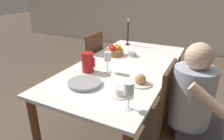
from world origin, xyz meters
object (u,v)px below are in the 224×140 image
Objects in this scene: serving_tray at (85,83)px; candlestick_tall at (128,34)px; wine_glass_water at (108,57)px; teacup_across at (132,54)px; bread_plate at (140,81)px; wine_glass_juice at (129,90)px; chair_person_side at (179,123)px; chair_opposite at (88,67)px; fruit_bowl at (115,51)px; red_pitcher at (88,62)px; teacup_near_person at (121,92)px; person_seated at (195,106)px.

candlestick_tall is at bearing 96.75° from serving_tray.
wine_glass_water is 1.31× the size of teacup_across.
bread_plate is 1.23m from candlestick_tall.
bread_plate reaches higher than teacup_across.
wine_glass_juice is 0.52× the size of candlestick_tall.
chair_person_side is 1.48m from chair_opposite.
bread_plate is (0.41, 0.22, 0.02)m from serving_tray.
wine_glass_juice reaches higher than fruit_bowl.
wine_glass_juice is at bearing -35.13° from red_pitcher.
teacup_across is 0.51m from candlestick_tall.
teacup_near_person is (-0.43, -0.20, 0.27)m from chair_person_side.
red_pitcher is at bearing 149.77° from teacup_near_person.
chair_person_side is 4.91× the size of bread_plate.
wine_glass_water reaches higher than bread_plate.
candlestick_tall is at bearing 91.35° from red_pitcher.
candlestick_tall is (0.38, 0.45, 0.40)m from chair_opposite.
teacup_across is (-0.27, 0.89, 0.00)m from teacup_near_person.
wine_glass_water is 0.99m from candlestick_tall.
person_seated is 5.52× the size of fruit_bowl.
fruit_bowl reaches higher than teacup_across.
person_seated is 0.56m from teacup_near_person.
bread_plate reaches higher than teacup_near_person.
chair_person_side is at bearing -45.13° from teacup_across.
serving_tray is at bearing -81.53° from fruit_bowl.
chair_opposite is 6.43× the size of teacup_across.
chair_opposite is 1.28m from teacup_near_person.
teacup_near_person is 0.97m from fruit_bowl.
red_pitcher is 1.25× the size of teacup_near_person.
red_pitcher is at bearing -88.65° from candlestick_tall.
candlestick_tall is at bearing -140.78° from chair_person_side.
red_pitcher is 0.89× the size of fruit_bowl.
chair_person_side is 1.02m from teacup_across.
red_pitcher is 0.55m from bread_plate.
wine_glass_water reaches higher than wine_glass_juice.
teacup_near_person is 0.41× the size of candlestick_tall.
wine_glass_water is (0.17, 0.08, 0.05)m from red_pitcher.
person_seated reaches higher than candlestick_tall.
fruit_bowl is (-0.99, 0.65, 0.11)m from person_seated.
chair_opposite is 6.43× the size of teacup_near_person.
candlestick_tall is at bearing 117.57° from bread_plate.
teacup_near_person is (-0.12, 0.14, -0.12)m from wine_glass_juice.
candlestick_tall is at bearing 117.95° from teacup_across.
serving_tray is at bearing 160.69° from wine_glass_juice.
red_pitcher is 0.66m from teacup_across.
person_seated is 6.08× the size of wine_glass_juice.
serving_tray is 0.47m from bread_plate.
serving_tray is (-0.77, -0.18, 0.26)m from chair_person_side.
bread_plate is at bearing -48.31° from fruit_bowl.
person_seated reaches higher than red_pitcher.
red_pitcher reaches higher than serving_tray.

